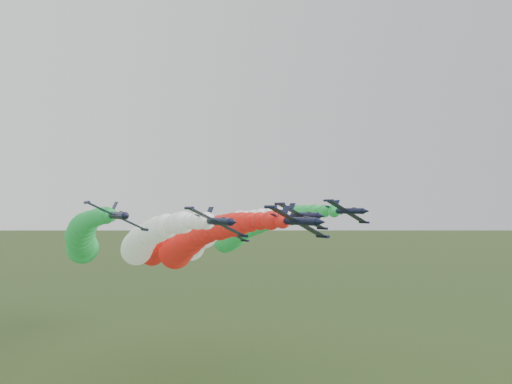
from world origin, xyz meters
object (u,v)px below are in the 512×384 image
jet_outer_left (82,239)px  jet_trail (159,246)px  jet_inner_left (143,242)px  jet_outer_right (242,232)px  jet_inner_right (203,238)px  jet_lead (188,244)px

jet_outer_left → jet_trail: 25.93m
jet_inner_left → jet_outer_right: bearing=11.4°
jet_inner_right → jet_outer_left: size_ratio=1.00×
jet_lead → jet_inner_left: (-7.78, 8.81, 0.07)m
jet_lead → jet_inner_right: jet_inner_right is taller
jet_inner_right → jet_outer_right: 14.10m
jet_inner_left → jet_outer_right: size_ratio=1.00×
jet_outer_right → jet_trail: 24.51m
jet_inner_left → jet_trail: (11.41, 20.63, -2.53)m
jet_inner_left → jet_inner_right: bearing=9.8°
jet_outer_left → jet_lead: bearing=-43.8°
jet_inner_right → jet_outer_left: bearing=166.0°
jet_lead → jet_outer_right: size_ratio=1.01×
jet_inner_left → jet_outer_right: 31.47m
jet_lead → jet_trail: jet_lead is taller
jet_inner_left → jet_lead: bearing=-48.6°
jet_outer_right → jet_trail: jet_outer_right is taller
jet_outer_right → jet_outer_left: bearing=174.7°
jet_inner_left → jet_outer_left: size_ratio=0.99×
jet_outer_left → jet_outer_right: jet_outer_right is taller
jet_lead → jet_inner_left: size_ratio=1.01×
jet_outer_left → jet_outer_right: 43.11m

